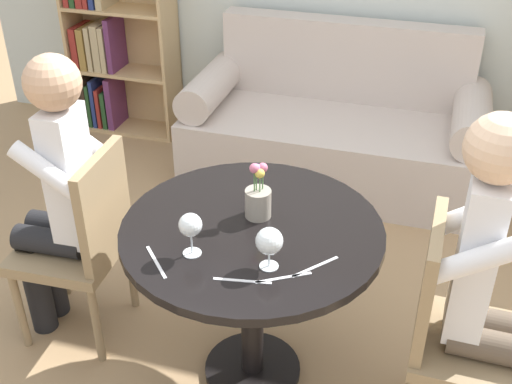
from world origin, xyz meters
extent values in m
plane|color=tan|center=(0.00, 0.00, 0.00)|extent=(16.00, 16.00, 0.00)
cylinder|color=black|center=(0.00, 0.00, 0.72)|extent=(0.96, 0.96, 0.03)
cylinder|color=black|center=(0.00, 0.00, 0.37)|extent=(0.09, 0.09, 0.68)
cylinder|color=black|center=(0.00, 0.00, 0.01)|extent=(0.40, 0.40, 0.03)
cube|color=beige|center=(0.00, 1.67, 0.21)|extent=(1.78, 0.80, 0.42)
cube|color=beige|center=(0.00, 1.99, 0.67)|extent=(1.56, 0.16, 0.50)
cylinder|color=beige|center=(-0.78, 1.67, 0.53)|extent=(0.22, 0.72, 0.22)
cylinder|color=beige|center=(0.78, 1.67, 0.53)|extent=(0.22, 0.72, 0.22)
cube|color=tan|center=(-1.53, 2.09, 0.66)|extent=(0.73, 0.02, 1.31)
cube|color=tan|center=(-1.89, 1.96, 0.66)|extent=(0.02, 0.28, 1.31)
cube|color=tan|center=(-1.17, 1.96, 0.66)|extent=(0.02, 0.28, 1.31)
cube|color=tan|center=(-1.53, 1.96, 0.01)|extent=(0.69, 0.28, 0.02)
cube|color=tan|center=(-1.53, 1.96, 0.44)|extent=(0.69, 0.28, 0.02)
cube|color=tan|center=(-1.53, 1.96, 0.87)|extent=(0.69, 0.28, 0.02)
cube|color=#332319|center=(-1.83, 1.96, 0.20)|extent=(0.05, 0.23, 0.35)
cube|color=#234723|center=(-1.79, 1.96, 0.18)|extent=(0.03, 0.23, 0.31)
cube|color=navy|center=(-1.75, 1.96, 0.20)|extent=(0.03, 0.23, 0.35)
cube|color=maroon|center=(-1.72, 1.96, 0.17)|extent=(0.03, 0.23, 0.29)
cube|color=#234723|center=(-1.67, 1.96, 0.16)|extent=(0.03, 0.23, 0.27)
cube|color=#602D5B|center=(-1.63, 1.96, 0.21)|extent=(0.04, 0.23, 0.37)
cube|color=maroon|center=(-1.84, 1.96, 0.60)|extent=(0.05, 0.23, 0.29)
cube|color=olive|center=(-1.78, 1.96, 0.60)|extent=(0.05, 0.23, 0.29)
cube|color=tan|center=(-1.73, 1.96, 0.60)|extent=(0.03, 0.23, 0.30)
cube|color=tan|center=(-1.67, 1.96, 0.61)|extent=(0.05, 0.23, 0.32)
cube|color=tan|center=(-1.62, 1.96, 0.61)|extent=(0.04, 0.23, 0.31)
cube|color=#602D5B|center=(-1.57, 1.96, 0.64)|extent=(0.04, 0.23, 0.37)
cylinder|color=#937A56|center=(-1.01, 0.22, 0.20)|extent=(0.04, 0.04, 0.40)
cylinder|color=#937A56|center=(-1.00, -0.14, 0.20)|extent=(0.04, 0.04, 0.40)
cylinder|color=#937A56|center=(-0.66, 0.24, 0.20)|extent=(0.04, 0.04, 0.40)
cylinder|color=#937A56|center=(-0.64, -0.12, 0.20)|extent=(0.04, 0.04, 0.40)
cube|color=#937A56|center=(-0.83, 0.05, 0.42)|extent=(0.44, 0.44, 0.05)
cube|color=#937A56|center=(-0.64, 0.06, 0.68)|extent=(0.06, 0.38, 0.45)
cylinder|color=#937A56|center=(0.65, 0.14, 0.20)|extent=(0.04, 0.04, 0.40)
cube|color=#937A56|center=(0.83, -0.04, 0.42)|extent=(0.43, 0.43, 0.05)
cube|color=#937A56|center=(0.64, -0.04, 0.68)|extent=(0.05, 0.38, 0.45)
cylinder|color=black|center=(-0.99, 0.09, 0.23)|extent=(0.11, 0.11, 0.45)
cylinder|color=black|center=(-0.98, -0.02, 0.23)|extent=(0.11, 0.11, 0.45)
cylinder|color=black|center=(-0.88, 0.10, 0.50)|extent=(0.30, 0.12, 0.11)
cylinder|color=black|center=(-0.87, -0.01, 0.50)|extent=(0.30, 0.12, 0.11)
cube|color=white|center=(-0.77, 0.05, 0.79)|extent=(0.13, 0.21, 0.58)
cylinder|color=white|center=(-0.77, 0.18, 0.89)|extent=(0.29, 0.08, 0.23)
cylinder|color=white|center=(-0.76, -0.09, 0.89)|extent=(0.29, 0.08, 0.23)
sphere|color=tan|center=(-0.77, 0.05, 1.19)|extent=(0.21, 0.21, 0.21)
cylinder|color=brown|center=(0.88, -0.10, 0.50)|extent=(0.30, 0.12, 0.11)
cylinder|color=brown|center=(0.88, 0.01, 0.50)|extent=(0.30, 0.12, 0.11)
cube|color=white|center=(0.77, -0.04, 0.80)|extent=(0.12, 0.20, 0.59)
cylinder|color=white|center=(0.76, -0.18, 0.90)|extent=(0.29, 0.08, 0.23)
cylinder|color=white|center=(0.77, 0.09, 0.90)|extent=(0.29, 0.08, 0.23)
sphere|color=beige|center=(0.77, -0.04, 1.20)|extent=(0.22, 0.22, 0.22)
cylinder|color=white|center=(-0.15, -0.21, 0.74)|extent=(0.06, 0.06, 0.00)
cylinder|color=white|center=(-0.15, -0.21, 0.79)|extent=(0.01, 0.01, 0.08)
sphere|color=white|center=(-0.15, -0.21, 0.86)|extent=(0.08, 0.08, 0.08)
sphere|color=maroon|center=(-0.15, -0.21, 0.85)|extent=(0.06, 0.06, 0.06)
cylinder|color=white|center=(0.12, -0.20, 0.74)|extent=(0.06, 0.06, 0.00)
cylinder|color=white|center=(0.12, -0.20, 0.78)|extent=(0.01, 0.01, 0.06)
sphere|color=white|center=(0.12, -0.20, 0.85)|extent=(0.09, 0.09, 0.09)
sphere|color=maroon|center=(0.12, -0.20, 0.83)|extent=(0.07, 0.07, 0.07)
cylinder|color=#9E9384|center=(0.00, 0.08, 0.80)|extent=(0.10, 0.10, 0.11)
cylinder|color=#4C7A42|center=(0.01, 0.09, 0.90)|extent=(0.01, 0.01, 0.09)
sphere|color=#D16684|center=(0.01, 0.09, 0.94)|extent=(0.04, 0.04, 0.04)
cylinder|color=#4C7A42|center=(-0.01, 0.07, 0.90)|extent=(0.01, 0.01, 0.09)
sphere|color=#D16684|center=(-0.01, 0.07, 0.95)|extent=(0.04, 0.04, 0.04)
cylinder|color=#4C7A42|center=(-0.01, 0.08, 0.90)|extent=(0.01, 0.01, 0.09)
sphere|color=#9E70B2|center=(-0.01, 0.08, 0.94)|extent=(0.04, 0.04, 0.04)
cylinder|color=#4C7A42|center=(0.01, 0.07, 0.89)|extent=(0.01, 0.01, 0.08)
sphere|color=#EACC4C|center=(0.01, 0.07, 0.93)|extent=(0.04, 0.04, 0.04)
cube|color=silver|center=(0.27, -0.16, 0.74)|extent=(0.13, 0.15, 0.00)
cube|color=silver|center=(-0.25, -0.29, 0.74)|extent=(0.14, 0.15, 0.00)
cube|color=silver|center=(0.06, -0.30, 0.74)|extent=(0.19, 0.04, 0.00)
cube|color=silver|center=(0.18, -0.24, 0.74)|extent=(0.17, 0.11, 0.00)
camera|label=1|loc=(0.56, -1.81, 2.07)|focal=45.00mm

